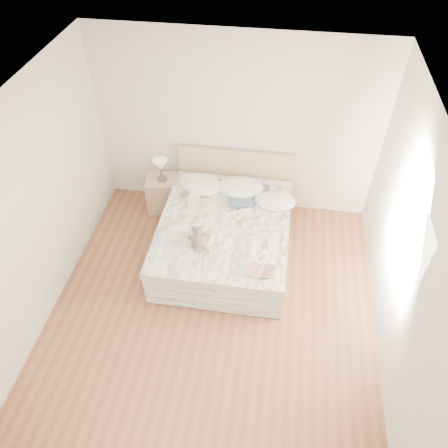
{
  "coord_description": "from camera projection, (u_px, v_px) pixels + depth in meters",
  "views": [
    {
      "loc": [
        0.62,
        -3.02,
        4.6
      ],
      "look_at": [
        0.01,
        1.05,
        0.62
      ],
      "focal_mm": 35.0,
      "sensor_mm": 36.0,
      "label": 1
    }
  ],
  "objects": [
    {
      "name": "pillow_middle",
      "position": [
        240.0,
        187.0,
        6.24
      ],
      "size": [
        0.69,
        0.51,
        0.2
      ],
      "primitive_type": "ellipsoid",
      "rotation": [
        0.0,
        0.0,
        0.06
      ],
      "color": "white",
      "rests_on": "bed"
    },
    {
      "name": "window",
      "position": [
        407.0,
        237.0,
        4.4
      ],
      "size": [
        0.02,
        1.3,
        1.1
      ],
      "primitive_type": "cube",
      "color": "white",
      "rests_on": "wall_right"
    },
    {
      "name": "wall_right",
      "position": [
        409.0,
        266.0,
        4.26
      ],
      "size": [
        0.02,
        4.5,
        2.7
      ],
      "primitive_type": "cube",
      "color": "beige",
      "rests_on": "ground"
    },
    {
      "name": "floor",
      "position": [
        211.0,
        318.0,
        5.42
      ],
      "size": [
        4.0,
        4.5,
        0.0
      ],
      "primitive_type": "cube",
      "color": "brown",
      "rests_on": "ground"
    },
    {
      "name": "pillow_left",
      "position": [
        200.0,
        184.0,
        6.29
      ],
      "size": [
        0.74,
        0.61,
        0.19
      ],
      "primitive_type": "ellipsoid",
      "rotation": [
        0.0,
        0.0,
        -0.27
      ],
      "color": "white",
      "rests_on": "bed"
    },
    {
      "name": "bed",
      "position": [
        225.0,
        233.0,
        6.05
      ],
      "size": [
        1.72,
        2.14,
        1.0
      ],
      "color": "tan",
      "rests_on": "floor"
    },
    {
      "name": "pillow_right",
      "position": [
        275.0,
        201.0,
        6.03
      ],
      "size": [
        0.59,
        0.42,
        0.17
      ],
      "primitive_type": "ellipsoid",
      "rotation": [
        0.0,
        0.0,
        0.03
      ],
      "color": "white",
      "rests_on": "bed"
    },
    {
      "name": "ceiling",
      "position": [
        204.0,
        129.0,
        3.54
      ],
      "size": [
        4.0,
        4.5,
        0.0
      ],
      "primitive_type": "cube",
      "color": "white",
      "rests_on": "ground"
    },
    {
      "name": "wall_back",
      "position": [
        237.0,
        127.0,
        6.07
      ],
      "size": [
        4.0,
        0.02,
        2.7
      ],
      "primitive_type": "cube",
      "color": "beige",
      "rests_on": "ground"
    },
    {
      "name": "photo_book",
      "position": [
        190.0,
        196.0,
        6.12
      ],
      "size": [
        0.32,
        0.25,
        0.02
      ],
      "primitive_type": "cube",
      "rotation": [
        0.0,
        0.0,
        -0.19
      ],
      "color": "white",
      "rests_on": "bed"
    },
    {
      "name": "teddy_bear",
      "position": [
        198.0,
        244.0,
        5.43
      ],
      "size": [
        0.31,
        0.37,
        0.16
      ],
      "primitive_type": null,
      "rotation": [
        0.0,
        0.0,
        0.34
      ],
      "color": "#695B4F",
      "rests_on": "bed"
    },
    {
      "name": "wall_left",
      "position": [
        25.0,
        223.0,
        4.69
      ],
      "size": [
        0.02,
        4.5,
        2.7
      ],
      "primitive_type": "cube",
      "color": "beige",
      "rests_on": "ground"
    },
    {
      "name": "blouse",
      "position": [
        240.0,
        195.0,
        6.14
      ],
      "size": [
        0.65,
        0.68,
        0.02
      ],
      "primitive_type": null,
      "rotation": [
        0.0,
        0.0,
        0.2
      ],
      "color": "#31465F",
      "rests_on": "bed"
    },
    {
      "name": "childrens_book",
      "position": [
        262.0,
        270.0,
        5.15
      ],
      "size": [
        0.37,
        0.29,
        0.02
      ],
      "primitive_type": "cube",
      "rotation": [
        0.0,
        0.0,
        -0.23
      ],
      "color": "beige",
      "rests_on": "bed"
    },
    {
      "name": "table_lamp",
      "position": [
        160.0,
        166.0,
        6.33
      ],
      "size": [
        0.29,
        0.29,
        0.34
      ],
      "color": "#4C4741",
      "rests_on": "nightstand"
    },
    {
      "name": "nightstand",
      "position": [
        162.0,
        194.0,
        6.7
      ],
      "size": [
        0.51,
        0.46,
        0.56
      ],
      "primitive_type": "cube",
      "rotation": [
        0.0,
        0.0,
        0.15
      ],
      "color": "tan",
      "rests_on": "floor"
    }
  ]
}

